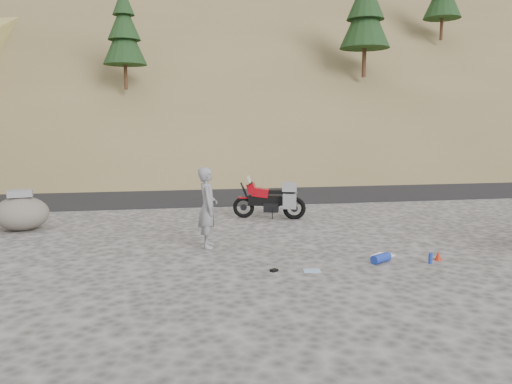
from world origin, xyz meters
TOP-DOWN VIEW (x-y plane):
  - ground at (0.00, 0.00)m, footprint 140.00×140.00m
  - road at (0.00, 9.00)m, footprint 120.00×7.00m
  - hillside at (-0.05, 40.88)m, footprint 120.00×73.00m
  - motorcycle at (0.67, 3.29)m, footprint 2.00×0.94m
  - man at (-1.37, 0.37)m, footprint 0.45×0.65m
  - boulder at (-5.82, 2.89)m, footprint 1.33×1.13m
  - gear_white_cloth at (2.06, -0.98)m, footprint 0.54×0.53m
  - gear_blue_mat at (1.80, -1.43)m, footprint 0.47×0.37m
  - gear_bottle at (2.71, -1.66)m, footprint 0.10×0.10m
  - gear_funnel at (2.98, -1.47)m, footprint 0.17×0.17m
  - gear_glove_b at (-0.34, -1.64)m, footprint 0.16×0.15m
  - gear_blue_cloth at (0.34, -1.74)m, footprint 0.33×0.27m

SIDE VIEW (x-z plane):
  - ground at x=0.00m, z-range 0.00..0.00m
  - road at x=0.00m, z-range -0.03..0.03m
  - man at x=-1.37m, z-range -0.87..0.87m
  - gear_blue_cloth at x=0.34m, z-range 0.00..0.01m
  - gear_white_cloth at x=2.06m, z-range 0.00..0.01m
  - gear_glove_b at x=-0.34m, z-range 0.00..0.04m
  - gear_funnel at x=2.98m, z-range 0.00..0.18m
  - gear_blue_mat at x=1.80m, z-range 0.00..0.18m
  - gear_bottle at x=2.71m, z-range 0.00..0.21m
  - boulder at x=-5.82m, z-range -0.07..0.97m
  - motorcycle at x=0.67m, z-range -0.09..1.13m
  - hillside at x=-0.05m, z-range -12.28..34.44m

